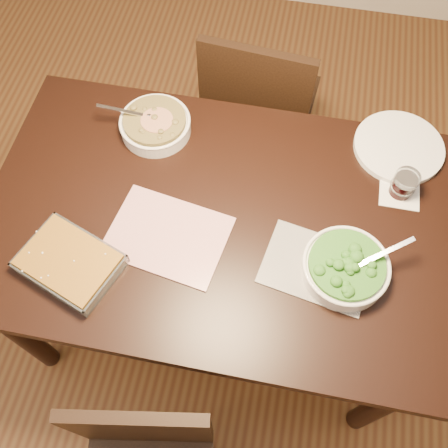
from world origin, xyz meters
name	(u,v)px	position (x,y,z in m)	size (l,w,h in m)	color
ground	(217,301)	(0.00, 0.00, 0.00)	(4.00, 4.00, 0.00)	#4A2815
table	(215,231)	(0.00, 0.00, 0.65)	(1.40, 0.90, 0.75)	black
magazine_a	(168,236)	(-0.12, -0.09, 0.75)	(0.34, 0.25, 0.01)	#9D2D46
magazine_b	(316,267)	(0.32, -0.11, 0.75)	(0.30, 0.21, 0.01)	#27282F
coaster	(399,192)	(0.54, 0.19, 0.75)	(0.12, 0.12, 0.00)	white
stew_bowl	(155,124)	(-0.25, 0.28, 0.78)	(0.26, 0.23, 0.09)	silver
broccoli_bowl	(345,267)	(0.39, -0.11, 0.78)	(0.26, 0.24, 0.09)	silver
baking_dish	(70,263)	(-0.37, -0.24, 0.77)	(0.32, 0.28, 0.05)	silver
wine_tumbler	(404,184)	(0.54, 0.19, 0.80)	(0.07, 0.07, 0.09)	black
dinner_plate	(399,147)	(0.53, 0.36, 0.76)	(0.29, 0.29, 0.02)	silver
chair_far	(259,107)	(0.04, 0.67, 0.50)	(0.46, 0.46, 0.89)	black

